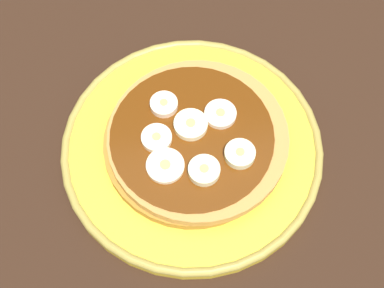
{
  "coord_description": "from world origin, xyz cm",
  "views": [
    {
      "loc": [
        -24.86,
        3.28,
        51.28
      ],
      "look_at": [
        0.0,
        0.0,
        1.69
      ],
      "focal_mm": 52.84,
      "sensor_mm": 36.0,
      "label": 1
    }
  ],
  "objects_px": {
    "banana_slice_3": "(156,137)",
    "banana_slice_6": "(240,154)",
    "pancake_stack": "(194,142)",
    "banana_slice_1": "(204,171)",
    "banana_slice_5": "(165,166)",
    "banana_slice_2": "(220,114)",
    "plate": "(192,148)",
    "banana_slice_0": "(186,126)",
    "banana_slice_4": "(164,105)"
  },
  "relations": [
    {
      "from": "banana_slice_3",
      "to": "banana_slice_5",
      "type": "height_order",
      "value": "banana_slice_3"
    },
    {
      "from": "banana_slice_2",
      "to": "banana_slice_3",
      "type": "xyz_separation_m",
      "value": [
        -0.02,
        0.06,
        0.0
      ]
    },
    {
      "from": "banana_slice_6",
      "to": "banana_slice_1",
      "type": "bearing_deg",
      "value": 109.09
    },
    {
      "from": "banana_slice_0",
      "to": "banana_slice_2",
      "type": "height_order",
      "value": "banana_slice_0"
    },
    {
      "from": "plate",
      "to": "pancake_stack",
      "type": "bearing_deg",
      "value": -121.6
    },
    {
      "from": "pancake_stack",
      "to": "banana_slice_0",
      "type": "height_order",
      "value": "banana_slice_0"
    },
    {
      "from": "pancake_stack",
      "to": "banana_slice_6",
      "type": "xyz_separation_m",
      "value": [
        -0.03,
        -0.04,
        0.01
      ]
    },
    {
      "from": "banana_slice_0",
      "to": "banana_slice_4",
      "type": "height_order",
      "value": "same"
    },
    {
      "from": "banana_slice_3",
      "to": "pancake_stack",
      "type": "bearing_deg",
      "value": -94.93
    },
    {
      "from": "banana_slice_4",
      "to": "banana_slice_2",
      "type": "bearing_deg",
      "value": -108.26
    },
    {
      "from": "pancake_stack",
      "to": "banana_slice_2",
      "type": "distance_m",
      "value": 0.04
    },
    {
      "from": "banana_slice_0",
      "to": "banana_slice_1",
      "type": "relative_size",
      "value": 1.1
    },
    {
      "from": "banana_slice_0",
      "to": "banana_slice_2",
      "type": "relative_size",
      "value": 1.05
    },
    {
      "from": "banana_slice_3",
      "to": "banana_slice_6",
      "type": "xyz_separation_m",
      "value": [
        -0.03,
        -0.08,
        0.0
      ]
    },
    {
      "from": "banana_slice_2",
      "to": "banana_slice_4",
      "type": "distance_m",
      "value": 0.06
    },
    {
      "from": "banana_slice_1",
      "to": "banana_slice_6",
      "type": "distance_m",
      "value": 0.04
    },
    {
      "from": "banana_slice_1",
      "to": "banana_slice_4",
      "type": "height_order",
      "value": "same"
    },
    {
      "from": "banana_slice_4",
      "to": "plate",
      "type": "bearing_deg",
      "value": -147.1
    },
    {
      "from": "pancake_stack",
      "to": "banana_slice_3",
      "type": "distance_m",
      "value": 0.04
    },
    {
      "from": "banana_slice_2",
      "to": "banana_slice_3",
      "type": "relative_size",
      "value": 1.07
    },
    {
      "from": "banana_slice_1",
      "to": "banana_slice_5",
      "type": "height_order",
      "value": "banana_slice_1"
    },
    {
      "from": "banana_slice_4",
      "to": "banana_slice_5",
      "type": "relative_size",
      "value": 0.76
    },
    {
      "from": "plate",
      "to": "pancake_stack",
      "type": "relative_size",
      "value": 1.43
    },
    {
      "from": "banana_slice_2",
      "to": "banana_slice_5",
      "type": "xyz_separation_m",
      "value": [
        -0.05,
        0.06,
        -0.0
      ]
    },
    {
      "from": "banana_slice_6",
      "to": "banana_slice_3",
      "type": "bearing_deg",
      "value": 68.72
    },
    {
      "from": "banana_slice_3",
      "to": "banana_slice_6",
      "type": "relative_size",
      "value": 1.01
    },
    {
      "from": "pancake_stack",
      "to": "banana_slice_0",
      "type": "distance_m",
      "value": 0.02
    },
    {
      "from": "banana_slice_3",
      "to": "banana_slice_4",
      "type": "distance_m",
      "value": 0.04
    },
    {
      "from": "pancake_stack",
      "to": "banana_slice_4",
      "type": "bearing_deg",
      "value": 34.12
    },
    {
      "from": "pancake_stack",
      "to": "banana_slice_1",
      "type": "height_order",
      "value": "banana_slice_1"
    },
    {
      "from": "banana_slice_1",
      "to": "banana_slice_5",
      "type": "xyz_separation_m",
      "value": [
        0.01,
        0.03,
        -0.0
      ]
    },
    {
      "from": "pancake_stack",
      "to": "banana_slice_2",
      "type": "relative_size",
      "value": 5.84
    },
    {
      "from": "banana_slice_5",
      "to": "pancake_stack",
      "type": "bearing_deg",
      "value": -47.27
    },
    {
      "from": "pancake_stack",
      "to": "banana_slice_5",
      "type": "distance_m",
      "value": 0.04
    },
    {
      "from": "pancake_stack",
      "to": "banana_slice_4",
      "type": "relative_size",
      "value": 6.69
    },
    {
      "from": "plate",
      "to": "banana_slice_1",
      "type": "distance_m",
      "value": 0.05
    },
    {
      "from": "plate",
      "to": "banana_slice_2",
      "type": "bearing_deg",
      "value": -59.09
    },
    {
      "from": "banana_slice_1",
      "to": "banana_slice_6",
      "type": "xyz_separation_m",
      "value": [
        0.01,
        -0.04,
        0.0
      ]
    },
    {
      "from": "plate",
      "to": "banana_slice_6",
      "type": "bearing_deg",
      "value": -123.48
    },
    {
      "from": "plate",
      "to": "banana_slice_6",
      "type": "relative_size",
      "value": 8.95
    },
    {
      "from": "pancake_stack",
      "to": "banana_slice_2",
      "type": "bearing_deg",
      "value": -55.84
    },
    {
      "from": "banana_slice_2",
      "to": "banana_slice_5",
      "type": "bearing_deg",
      "value": 128.88
    },
    {
      "from": "banana_slice_1",
      "to": "banana_slice_5",
      "type": "relative_size",
      "value": 0.83
    },
    {
      "from": "pancake_stack",
      "to": "banana_slice_6",
      "type": "height_order",
      "value": "banana_slice_6"
    },
    {
      "from": "pancake_stack",
      "to": "banana_slice_1",
      "type": "bearing_deg",
      "value": -173.86
    },
    {
      "from": "banana_slice_0",
      "to": "banana_slice_6",
      "type": "relative_size",
      "value": 1.12
    },
    {
      "from": "banana_slice_0",
      "to": "plate",
      "type": "bearing_deg",
      "value": -154.9
    },
    {
      "from": "banana_slice_0",
      "to": "banana_slice_3",
      "type": "bearing_deg",
      "value": 105.04
    },
    {
      "from": "plate",
      "to": "banana_slice_5",
      "type": "distance_m",
      "value": 0.05
    },
    {
      "from": "plate",
      "to": "banana_slice_5",
      "type": "xyz_separation_m",
      "value": [
        -0.03,
        0.03,
        0.03
      ]
    }
  ]
}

